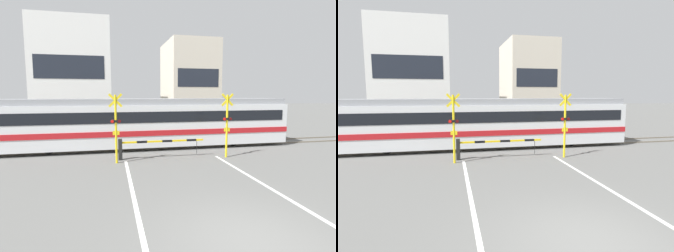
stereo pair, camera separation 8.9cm
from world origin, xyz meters
TOP-DOWN VIEW (x-y plane):
  - ground_plane at (0.00, 0.00)m, footprint 160.00×160.00m
  - rail_track_near at (0.00, 10.58)m, footprint 50.00×0.10m
  - rail_track_far at (0.00, 12.01)m, footprint 50.00×0.10m
  - road_stripe_left at (-2.45, 2.01)m, footprint 0.14×12.02m
  - road_stripe_right at (2.45, 2.01)m, footprint 0.14×12.02m
  - commuter_train at (-0.98, 11.29)m, footprint 18.25×2.87m
  - crossing_barrier_near at (-1.41, 8.32)m, footprint 4.59×0.20m
  - crossing_barrier_far at (1.41, 14.21)m, footprint 4.59×0.20m
  - crossing_signal_left at (-2.90, 7.72)m, footprint 0.68×0.15m
  - crossing_signal_right at (2.90, 7.72)m, footprint 0.68×0.15m
  - building_left_of_street at (-6.71, 24.10)m, footprint 7.33×7.24m
  - building_right_of_street at (5.62, 24.10)m, footprint 5.15×7.24m

SIDE VIEW (x-z plane):
  - ground_plane at x=0.00m, z-range 0.00..0.00m
  - road_stripe_left at x=-2.45m, z-range 0.00..0.01m
  - road_stripe_right at x=2.45m, z-range 0.00..0.01m
  - rail_track_near at x=0.00m, z-range 0.00..0.08m
  - rail_track_far at x=0.00m, z-range 0.00..0.08m
  - crossing_barrier_near at x=-1.41m, z-range 0.19..1.29m
  - crossing_barrier_far at x=1.41m, z-range 0.19..1.29m
  - commuter_train at x=-0.98m, z-range 0.11..3.21m
  - crossing_signal_left at x=-2.90m, z-range 0.18..3.60m
  - crossing_signal_right at x=2.90m, z-range 0.18..3.60m
  - building_right_of_street at x=5.62m, z-range 0.00..9.15m
  - building_left_of_street at x=-6.71m, z-range 0.00..10.63m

